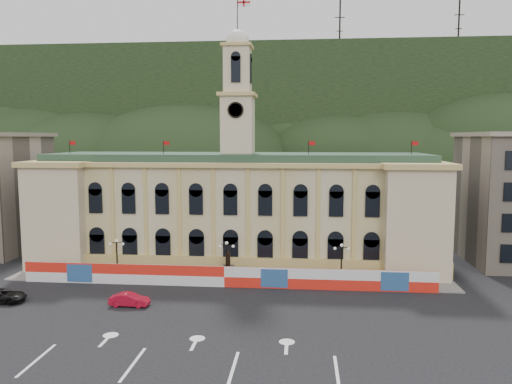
# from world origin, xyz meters

# --- Properties ---
(ground) EXTENTS (260.00, 260.00, 0.00)m
(ground) POSITION_xyz_m (0.00, 0.00, 0.00)
(ground) COLOR black
(ground) RESTS_ON ground
(lane_markings) EXTENTS (26.00, 10.00, 0.02)m
(lane_markings) POSITION_xyz_m (0.00, -5.00, 0.00)
(lane_markings) COLOR white
(lane_markings) RESTS_ON ground
(hill_ridge) EXTENTS (230.00, 80.00, 64.00)m
(hill_ridge) POSITION_xyz_m (0.03, 121.99, 19.48)
(hill_ridge) COLOR black
(hill_ridge) RESTS_ON ground
(city_hall) EXTENTS (56.20, 17.60, 37.10)m
(city_hall) POSITION_xyz_m (0.00, 27.63, 7.85)
(city_hall) COLOR beige
(city_hall) RESTS_ON ground
(hoarding_fence) EXTENTS (50.00, 0.44, 2.50)m
(hoarding_fence) POSITION_xyz_m (0.06, 15.07, 1.25)
(hoarding_fence) COLOR red
(hoarding_fence) RESTS_ON ground
(pavement) EXTENTS (56.00, 5.50, 0.16)m
(pavement) POSITION_xyz_m (0.00, 17.75, 0.08)
(pavement) COLOR slate
(pavement) RESTS_ON ground
(statue) EXTENTS (1.40, 1.40, 3.72)m
(statue) POSITION_xyz_m (0.00, 18.00, 1.19)
(statue) COLOR #595651
(statue) RESTS_ON ground
(lamp_left) EXTENTS (1.96, 0.44, 5.15)m
(lamp_left) POSITION_xyz_m (-14.00, 17.00, 3.07)
(lamp_left) COLOR black
(lamp_left) RESTS_ON ground
(lamp_center) EXTENTS (1.96, 0.44, 5.15)m
(lamp_center) POSITION_xyz_m (0.00, 17.00, 3.07)
(lamp_center) COLOR black
(lamp_center) RESTS_ON ground
(lamp_right) EXTENTS (1.96, 0.44, 5.15)m
(lamp_right) POSITION_xyz_m (14.00, 17.00, 3.07)
(lamp_right) COLOR black
(lamp_right) RESTS_ON ground
(red_sedan) EXTENTS (1.58, 4.24, 1.38)m
(red_sedan) POSITION_xyz_m (-8.99, 7.31, 0.69)
(red_sedan) COLOR #A20B20
(red_sedan) RESTS_ON ground
(black_suv) EXTENTS (3.23, 5.56, 1.44)m
(black_suv) POSITION_xyz_m (-23.27, 7.13, 0.72)
(black_suv) COLOR black
(black_suv) RESTS_ON ground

